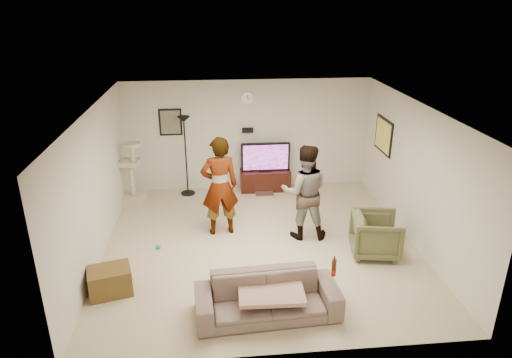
{
  "coord_description": "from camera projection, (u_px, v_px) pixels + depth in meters",
  "views": [
    {
      "loc": [
        -0.79,
        -7.21,
        4.18
      ],
      "look_at": [
        -0.06,
        0.2,
        1.2
      ],
      "focal_mm": 32.14,
      "sensor_mm": 36.0,
      "label": 1
    }
  ],
  "objects": [
    {
      "name": "wall_speaker",
      "position": [
        248.0,
        130.0,
        10.26
      ],
      "size": [
        0.25,
        0.1,
        0.1
      ],
      "primitive_type": "cube",
      "color": "black",
      "rests_on": "wall_back"
    },
    {
      "name": "wall_clock",
      "position": [
        247.0,
        98.0,
        10.02
      ],
      "size": [
        0.26,
        0.04,
        0.26
      ],
      "primitive_type": "cylinder",
      "rotation": [
        1.57,
        0.0,
        0.0
      ],
      "color": "white",
      "rests_on": "wall_back"
    },
    {
      "name": "floor_lamp",
      "position": [
        186.0,
        156.0,
        10.09
      ],
      "size": [
        0.32,
        0.32,
        1.79
      ],
      "primitive_type": "cylinder",
      "color": "black",
      "rests_on": "floor"
    },
    {
      "name": "tv",
      "position": [
        265.0,
        157.0,
        10.34
      ],
      "size": [
        1.1,
        0.08,
        0.65
      ],
      "primitive_type": "cube",
      "color": "black",
      "rests_on": "tv_stand"
    },
    {
      "name": "side_table",
      "position": [
        110.0,
        281.0,
        6.87
      ],
      "size": [
        0.72,
        0.61,
        0.41
      ],
      "primitive_type": "cube",
      "rotation": [
        0.0,
        0.0,
        0.26
      ],
      "color": "#523C19",
      "rests_on": "floor"
    },
    {
      "name": "wall_left",
      "position": [
        96.0,
        186.0,
        7.58
      ],
      "size": [
        0.04,
        5.5,
        2.5
      ],
      "primitive_type": "cube",
      "color": "beige",
      "rests_on": "floor"
    },
    {
      "name": "tv_stand",
      "position": [
        265.0,
        180.0,
        10.55
      ],
      "size": [
        1.14,
        0.45,
        0.47
      ],
      "primitive_type": "cube",
      "color": "black",
      "rests_on": "floor"
    },
    {
      "name": "console_box",
      "position": [
        264.0,
        195.0,
        10.26
      ],
      "size": [
        0.4,
        0.3,
        0.07
      ],
      "primitive_type": "cube",
      "color": "silver",
      "rests_on": "floor"
    },
    {
      "name": "ceiling",
      "position": [
        261.0,
        108.0,
        7.36
      ],
      "size": [
        5.5,
        5.5,
        0.02
      ],
      "primitive_type": "cube",
      "color": "silver",
      "rests_on": "wall_back"
    },
    {
      "name": "cat_tree",
      "position": [
        131.0,
        174.0,
        9.65
      ],
      "size": [
        0.51,
        0.51,
        1.4
      ],
      "primitive_type": "cube",
      "rotation": [
        0.0,
        0.0,
        -0.14
      ],
      "color": "#BDB191",
      "rests_on": "floor"
    },
    {
      "name": "sofa",
      "position": [
        267.0,
        297.0,
        6.36
      ],
      "size": [
        2.04,
        0.9,
        0.58
      ],
      "primitive_type": "imported",
      "rotation": [
        0.0,
        0.0,
        0.06
      ],
      "color": "brown",
      "rests_on": "floor"
    },
    {
      "name": "wall_right",
      "position": [
        415.0,
        175.0,
        8.08
      ],
      "size": [
        0.04,
        5.5,
        2.5
      ],
      "primitive_type": "cube",
      "color": "beige",
      "rests_on": "floor"
    },
    {
      "name": "picture_back",
      "position": [
        171.0,
        122.0,
        10.06
      ],
      "size": [
        0.42,
        0.03,
        0.52
      ],
      "primitive_type": "cube",
      "color": "#615E48",
      "rests_on": "wall_back"
    },
    {
      "name": "person_right",
      "position": [
        305.0,
        192.0,
        8.26
      ],
      "size": [
        0.93,
        0.75,
        1.78
      ],
      "primitive_type": "imported",
      "rotation": [
        0.0,
        0.0,
        3.04
      ],
      "color": "#3160A0",
      "rests_on": "floor"
    },
    {
      "name": "toy_ball",
      "position": [
        158.0,
        247.0,
        8.12
      ],
      "size": [
        0.08,
        0.08,
        0.08
      ],
      "primitive_type": "sphere",
      "color": "#149170",
      "rests_on": "floor"
    },
    {
      "name": "throw_blanket",
      "position": [
        271.0,
        290.0,
        6.33
      ],
      "size": [
        0.92,
        0.73,
        0.06
      ],
      "primitive_type": "cube",
      "rotation": [
        0.0,
        0.0,
        -0.03
      ],
      "color": "tan",
      "rests_on": "sofa"
    },
    {
      "name": "armchair",
      "position": [
        376.0,
        235.0,
        7.86
      ],
      "size": [
        0.93,
        0.91,
        0.73
      ],
      "primitive_type": "imported",
      "rotation": [
        0.0,
        0.0,
        1.4
      ],
      "color": "#4F5230",
      "rests_on": "floor"
    },
    {
      "name": "wall_front",
      "position": [
        286.0,
        269.0,
        5.29
      ],
      "size": [
        5.5,
        0.04,
        2.5
      ],
      "primitive_type": "cube",
      "color": "beige",
      "rests_on": "floor"
    },
    {
      "name": "floor",
      "position": [
        260.0,
        245.0,
        8.29
      ],
      "size": [
        5.5,
        5.5,
        0.02
      ],
      "primitive_type": "cube",
      "color": "#CABC84",
      "rests_on": "ground"
    },
    {
      "name": "person_left",
      "position": [
        220.0,
        186.0,
        8.37
      ],
      "size": [
        0.74,
        0.54,
        1.89
      ],
      "primitive_type": "imported",
      "rotation": [
        0.0,
        0.0,
        3.28
      ],
      "color": "#B6B4C0",
      "rests_on": "floor"
    },
    {
      "name": "wall_back",
      "position": [
        248.0,
        135.0,
        10.37
      ],
      "size": [
        5.5,
        0.04,
        2.5
      ],
      "primitive_type": "cube",
      "color": "beige",
      "rests_on": "floor"
    },
    {
      "name": "picture_right",
      "position": [
        383.0,
        135.0,
        9.46
      ],
      "size": [
        0.03,
        0.78,
        0.62
      ],
      "primitive_type": "cube",
      "color": "#E8D04C",
      "rests_on": "wall_right"
    },
    {
      "name": "tv_screen",
      "position": [
        266.0,
        157.0,
        10.3
      ],
      "size": [
        1.02,
        0.01,
        0.58
      ],
      "primitive_type": "cube",
      "color": "#7C49E3",
      "rests_on": "tv"
    },
    {
      "name": "beer_bottle",
      "position": [
        334.0,
        268.0,
        6.29
      ],
      "size": [
        0.06,
        0.06,
        0.25
      ],
      "primitive_type": "cylinder",
      "color": "#431E08",
      "rests_on": "sofa"
    }
  ]
}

